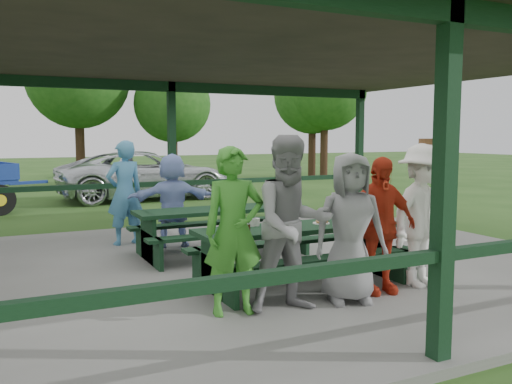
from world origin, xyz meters
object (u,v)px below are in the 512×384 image
spectator_blue (125,193)px  contestant_green (234,231)px  contestant_red (379,225)px  contestant_grey_mid (350,228)px  pickup_truck (146,175)px  contestant_grey_left (292,224)px  spectator_lblue (172,200)px  picnic_table_near (299,246)px  contestant_white_fedora (424,215)px  picnic_table_far (222,225)px  spectator_grey (278,190)px

spectator_blue → contestant_green: bearing=81.7°
contestant_green → contestant_red: (1.88, -0.05, -0.07)m
contestant_grey_mid → pickup_truck: 11.88m
contestant_grey_left → contestant_grey_mid: (0.75, -0.01, -0.10)m
spectator_lblue → contestant_red: bearing=118.8°
contestant_green → contestant_red: 1.89m
picnic_table_near → spectator_lblue: bearing=104.7°
contestant_grey_mid → contestant_white_fedora: (1.23, 0.13, 0.05)m
picnic_table_far → spectator_lblue: (-0.52, 0.95, 0.32)m
pickup_truck → contestant_grey_mid: bearing=175.0°
contestant_grey_left → contestant_white_fedora: contestant_grey_left is taller
spectator_lblue → spectator_grey: size_ratio=0.91×
contestant_white_fedora → spectator_blue: bearing=109.0°
picnic_table_far → contestant_green: contestant_green is taller
contestant_green → picnic_table_far: bearing=78.1°
contestant_red → contestant_white_fedora: contestant_white_fedora is taller
contestant_red → contestant_white_fedora: 0.70m
contestant_green → spectator_lblue: contestant_green is taller
contestant_red → spectator_blue: bearing=125.7°
picnic_table_near → spectator_grey: (1.29, 2.95, 0.40)m
contestant_grey_left → spectator_grey: 4.34m
contestant_grey_left → spectator_grey: contestant_grey_left is taller
contestant_green → contestant_red: bearing=6.3°
picnic_table_near → contestant_white_fedora: size_ratio=1.46×
contestant_grey_mid → contestant_white_fedora: 1.23m
picnic_table_far → spectator_blue: bearing=129.1°
contestant_grey_left → contestant_white_fedora: size_ratio=1.03×
contestant_grey_left → spectator_lblue: 3.90m
contestant_grey_mid → spectator_blue: spectator_blue is taller
contestant_red → spectator_lblue: contestant_red is taller
contestant_grey_left → contestant_grey_mid: bearing=5.7°
picnic_table_far → contestant_grey_mid: (0.37, -2.95, 0.38)m
picnic_table_near → spectator_lblue: spectator_lblue is taller
contestant_green → pickup_truck: (2.07, 11.67, -0.24)m
picnic_table_far → spectator_blue: (-1.21, 1.49, 0.43)m
spectator_lblue → spectator_grey: 2.06m
contestant_grey_mid → contestant_red: size_ratio=1.04×
spectator_blue → pickup_truck: size_ratio=0.33×
picnic_table_near → contestant_green: 1.51m
picnic_table_far → contestant_grey_mid: bearing=-82.9°
contestant_grey_mid → pickup_truck: size_ratio=0.32×
contestant_white_fedora → spectator_grey: size_ratio=1.06×
contestant_grey_left → spectator_blue: size_ratio=1.05×
contestant_green → contestant_grey_left: (0.60, -0.19, 0.06)m
contestant_grey_left → contestant_red: 1.29m
picnic_table_far → contestant_red: contestant_red is taller
contestant_red → pickup_truck: size_ratio=0.30×
contestant_grey_mid → contestant_white_fedora: size_ratio=0.92×
spectator_blue → pickup_truck: bearing=-118.5°
picnic_table_near → picnic_table_far: 2.02m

